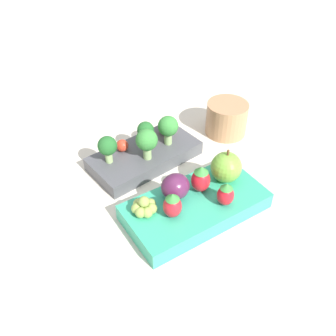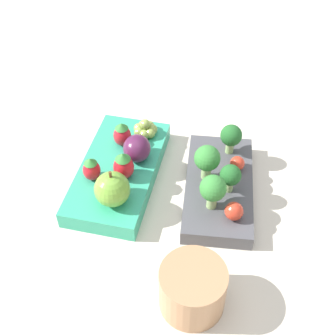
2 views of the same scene
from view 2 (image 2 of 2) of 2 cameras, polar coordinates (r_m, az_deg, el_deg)
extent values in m
plane|color=beige|center=(0.70, 0.32, -1.76)|extent=(4.00, 4.00, 0.00)
cube|color=#4C4C51|center=(0.68, 6.18, -2.40)|extent=(0.19, 0.10, 0.02)
cube|color=#33A87F|center=(0.70, -6.00, -0.43)|extent=(0.22, 0.13, 0.03)
cylinder|color=#93B770|center=(0.71, 7.53, 2.56)|extent=(0.01, 0.01, 0.02)
sphere|color=#236028|center=(0.69, 7.71, 3.97)|extent=(0.03, 0.03, 0.03)
cylinder|color=#93B770|center=(0.63, 5.35, -4.02)|extent=(0.01, 0.01, 0.02)
sphere|color=#388438|center=(0.61, 5.51, -2.46)|extent=(0.04, 0.04, 0.04)
cylinder|color=#93B770|center=(0.67, 4.67, -0.42)|extent=(0.01, 0.01, 0.02)
sphere|color=#388438|center=(0.65, 4.81, 1.21)|extent=(0.04, 0.04, 0.04)
cylinder|color=#93B770|center=(0.65, 7.45, -2.15)|extent=(0.01, 0.01, 0.02)
sphere|color=#236028|center=(0.64, 7.63, -0.86)|extent=(0.03, 0.03, 0.03)
sphere|color=red|center=(0.68, 8.44, 0.56)|extent=(0.02, 0.02, 0.02)
sphere|color=red|center=(0.62, 8.04, -5.24)|extent=(0.03, 0.03, 0.03)
sphere|color=#70A838|center=(0.62, -6.83, -2.57)|extent=(0.05, 0.05, 0.05)
cylinder|color=brown|center=(0.60, -7.05, -0.87)|extent=(0.00, 0.00, 0.01)
ellipsoid|color=red|center=(0.66, -9.29, -0.26)|extent=(0.02, 0.02, 0.03)
cone|color=#388438|center=(0.65, -9.47, 0.83)|extent=(0.02, 0.02, 0.01)
ellipsoid|color=red|center=(0.71, -5.59, 3.95)|extent=(0.03, 0.03, 0.03)
cone|color=#388438|center=(0.69, -5.70, 5.13)|extent=(0.02, 0.02, 0.01)
ellipsoid|color=red|center=(0.66, -5.43, 0.10)|extent=(0.03, 0.03, 0.04)
cone|color=#388438|center=(0.64, -5.56, 1.40)|extent=(0.02, 0.02, 0.01)
ellipsoid|color=#511E42|center=(0.68, -3.82, 2.41)|extent=(0.04, 0.04, 0.04)
sphere|color=#8EA84C|center=(0.72, -2.92, 4.09)|extent=(0.02, 0.02, 0.02)
sphere|color=#8EA84C|center=(0.72, -2.20, 4.26)|extent=(0.02, 0.02, 0.02)
sphere|color=#8EA84C|center=(0.73, -1.93, 4.73)|extent=(0.02, 0.02, 0.02)
sphere|color=#8EA84C|center=(0.73, -2.31, 5.14)|extent=(0.02, 0.02, 0.02)
sphere|color=#8EA84C|center=(0.74, -3.04, 5.19)|extent=(0.02, 0.02, 0.02)
sphere|color=#8EA84C|center=(0.73, -3.59, 4.85)|extent=(0.02, 0.02, 0.02)
sphere|color=#8EA84C|center=(0.72, -3.54, 4.36)|extent=(0.02, 0.02, 0.02)
sphere|color=#8EA84C|center=(0.72, -2.82, 5.34)|extent=(0.02, 0.02, 0.02)
cylinder|color=tan|center=(0.56, 3.01, -14.50)|extent=(0.08, 0.08, 0.06)
camera|label=1|loc=(0.85, -27.62, 35.94)|focal=40.00mm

